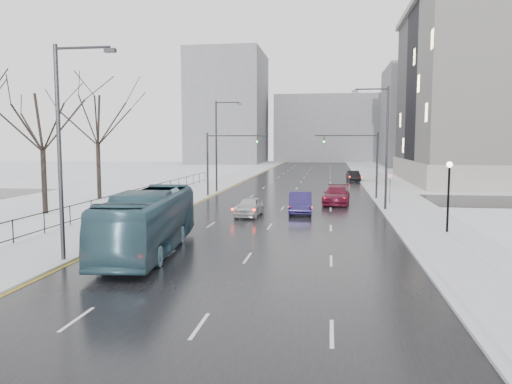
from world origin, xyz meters
The scene contains 23 objects.
road centered at (0.00, 60.00, 0.02)m, with size 16.00×150.00×0.04m, color black.
cross_road centered at (0.00, 48.00, 0.02)m, with size 130.00×10.00×0.04m, color black.
sidewalk_left centered at (-10.50, 60.00, 0.08)m, with size 5.00×150.00×0.16m, color silver.
sidewalk_right centered at (10.50, 60.00, 0.08)m, with size 5.00×150.00×0.16m, color silver.
park_strip centered at (-20.00, 60.00, 0.06)m, with size 14.00×150.00×0.12m, color white.
tree_park_d centered at (-17.80, 34.00, 0.00)m, with size 8.75×8.75×12.50m, color black, non-canonical shape.
tree_park_e centered at (-18.20, 44.00, 0.00)m, with size 9.45×9.45×13.50m, color black, non-canonical shape.
iron_fence centered at (-13.00, 30.00, 0.91)m, with size 0.06×70.00×1.30m.
streetlight_r_mid centered at (8.17, 40.00, 5.62)m, with size 2.95×0.25×10.00m.
streetlight_l_near centered at (-8.17, 20.00, 5.62)m, with size 2.95×0.25×10.00m.
streetlight_l_far centered at (-8.17, 52.00, 5.62)m, with size 2.95×0.25×10.00m.
lamppost_r_mid centered at (11.00, 30.00, 2.94)m, with size 0.36×0.36×4.28m.
mast_signal_right centered at (7.33, 48.00, 4.11)m, with size 6.10×0.33×6.50m.
mast_signal_left centered at (-7.33, 48.00, 4.11)m, with size 6.10×0.33×6.50m.
no_uturn_sign centered at (9.20, 44.00, 2.30)m, with size 0.60×0.06×2.70m.
bldg_far_right centered at (28.00, 115.00, 11.00)m, with size 24.00×20.00×22.00m, color slate.
bldg_far_left centered at (-22.00, 125.00, 14.00)m, with size 18.00×22.00×28.00m, color slate.
bldg_far_center centered at (4.00, 140.00, 9.00)m, with size 30.00×18.00×18.00m, color slate.
bus centered at (-5.15, 22.52, 1.62)m, with size 2.65×11.31×3.15m, color #355868.
sedan_center_near centered at (-2.06, 35.42, 0.75)m, with size 1.67×4.16×1.42m, color #B7B8BC.
sedan_right_near centered at (1.64, 37.51, 0.86)m, with size 1.74×4.98×1.64m, color #21194D.
sedan_right_far centered at (4.50, 43.65, 0.84)m, with size 2.25×5.53×1.61m, color maroon.
sedan_right_distant centered at (7.20, 69.88, 0.77)m, with size 1.54×4.41×1.45m, color black.
Camera 1 is at (3.86, -1.32, 5.67)m, focal length 35.00 mm.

